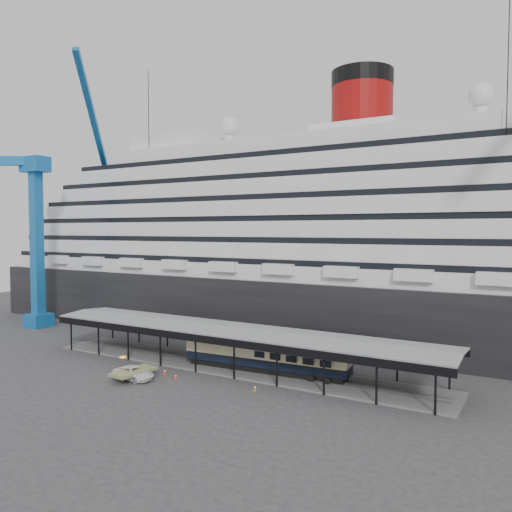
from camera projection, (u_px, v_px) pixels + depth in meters
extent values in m
plane|color=#323234|center=(210.00, 377.00, 60.53)|extent=(200.00, 200.00, 0.00)
cube|color=black|center=(316.00, 303.00, 87.87)|extent=(130.00, 30.00, 10.00)
cylinder|color=maroon|center=(362.00, 112.00, 82.15)|extent=(10.00, 10.00, 9.00)
cylinder|color=black|center=(362.00, 79.00, 81.87)|extent=(10.10, 10.10, 2.50)
sphere|color=silver|center=(230.00, 126.00, 95.21)|extent=(3.60, 3.60, 3.60)
sphere|color=silver|center=(481.00, 95.00, 73.07)|extent=(3.60, 3.60, 3.60)
cube|color=slate|center=(233.00, 367.00, 64.83)|extent=(56.00, 8.00, 0.24)
cube|color=slate|center=(230.00, 367.00, 64.20)|extent=(54.00, 0.08, 0.10)
cube|color=slate|center=(236.00, 364.00, 65.45)|extent=(54.00, 0.08, 0.10)
cube|color=black|center=(212.00, 340.00, 60.73)|extent=(56.00, 0.18, 0.90)
cube|color=black|center=(250.00, 328.00, 68.49)|extent=(56.00, 0.18, 0.90)
cube|color=slate|center=(232.00, 328.00, 64.57)|extent=(56.00, 9.00, 0.24)
cube|color=#1764AF|center=(39.00, 320.00, 92.24)|extent=(4.00, 4.00, 2.40)
cube|color=#1764AF|center=(37.00, 244.00, 91.50)|extent=(1.80, 1.80, 26.00)
cube|color=#1764AF|center=(35.00, 165.00, 90.74)|extent=(5.00, 3.20, 2.80)
cube|color=#1764AF|center=(92.00, 113.00, 91.09)|extent=(12.92, 17.86, 16.80)
cube|color=#1764AF|center=(15.00, 161.00, 90.42)|extent=(5.83, 4.75, 1.60)
cylinder|color=black|center=(150.00, 199.00, 92.76)|extent=(0.12, 0.12, 47.21)
cylinder|color=black|center=(505.00, 184.00, 61.53)|extent=(0.12, 0.12, 47.21)
imported|color=white|center=(134.00, 373.00, 59.77)|extent=(5.66, 3.01, 1.51)
cube|color=black|center=(265.00, 368.00, 62.38)|extent=(20.82, 3.77, 0.69)
cube|color=black|center=(265.00, 361.00, 62.33)|extent=(21.83, 4.23, 1.08)
cube|color=beige|center=(265.00, 352.00, 62.27)|extent=(21.83, 4.27, 1.28)
cube|color=black|center=(265.00, 345.00, 62.22)|extent=(21.83, 4.23, 0.39)
cube|color=#F6350D|center=(165.00, 374.00, 61.81)|extent=(0.50, 0.50, 0.03)
cone|color=#F6350D|center=(165.00, 371.00, 61.79)|extent=(0.42, 0.42, 0.72)
cylinder|color=white|center=(165.00, 371.00, 61.79)|extent=(0.23, 0.23, 0.14)
cube|color=#F73E0D|center=(176.00, 379.00, 59.86)|extent=(0.39, 0.39, 0.03)
cone|color=#F73E0D|center=(176.00, 376.00, 59.84)|extent=(0.33, 0.33, 0.66)
cylinder|color=white|center=(176.00, 376.00, 59.84)|extent=(0.21, 0.21, 0.13)
cube|color=orange|center=(255.00, 391.00, 55.48)|extent=(0.44, 0.44, 0.03)
cone|color=orange|center=(255.00, 388.00, 55.47)|extent=(0.37, 0.37, 0.66)
cylinder|color=white|center=(255.00, 387.00, 55.46)|extent=(0.21, 0.21, 0.13)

